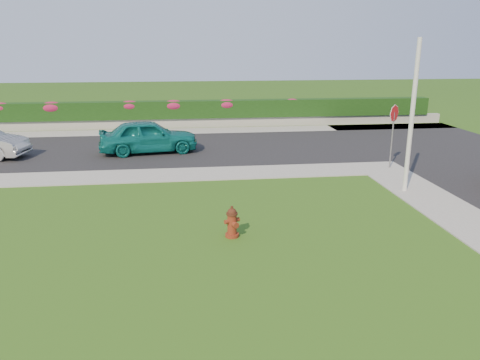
{
  "coord_description": "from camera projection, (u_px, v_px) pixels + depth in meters",
  "views": [
    {
      "loc": [
        -1.42,
        -9.66,
        5.17
      ],
      "look_at": [
        0.36,
        4.9,
        0.9
      ],
      "focal_mm": 35.0,
      "sensor_mm": 36.0,
      "label": 1
    }
  ],
  "objects": [
    {
      "name": "stop_sign",
      "position": [
        394.0,
        121.0,
        19.66
      ],
      "size": [
        0.59,
        0.49,
        2.75
      ],
      "rotation": [
        0.0,
        0.0,
        0.3
      ],
      "color": "slate",
      "rests_on": "ground"
    },
    {
      "name": "retaining_wall",
      "position": [
        190.0,
        123.0,
        30.16
      ],
      "size": [
        34.0,
        0.4,
        0.6
      ],
      "primitive_type": "cube",
      "color": "gray",
      "rests_on": "ground"
    },
    {
      "name": "curb_corner",
      "position": [
        381.0,
        168.0,
        20.21
      ],
      "size": [
        2.0,
        2.0,
        0.04
      ],
      "primitive_type": "cube",
      "color": "gray",
      "rests_on": "ground"
    },
    {
      "name": "sidewalk_far",
      "position": [
        70.0,
        178.0,
        18.69
      ],
      "size": [
        24.0,
        2.0,
        0.04
      ],
      "primitive_type": "cube",
      "color": "gray",
      "rests_on": "ground"
    },
    {
      "name": "ground",
      "position": [
        250.0,
        276.0,
        10.82
      ],
      "size": [
        120.0,
        120.0,
        0.0
      ],
      "primitive_type": "plane",
      "color": "black",
      "rests_on": "ground"
    },
    {
      "name": "sidewalk_beyond",
      "position": [
        190.0,
        131.0,
        28.81
      ],
      "size": [
        34.0,
        2.0,
        0.04
      ],
      "primitive_type": "cube",
      "color": "gray",
      "rests_on": "ground"
    },
    {
      "name": "flower_clump_f",
      "position": [
        292.0,
        103.0,
        30.61
      ],
      "size": [
        1.03,
        0.66,
        0.52
      ],
      "primitive_type": "ellipsoid",
      "color": "#BA2058",
      "rests_on": "hedge"
    },
    {
      "name": "hedge",
      "position": [
        189.0,
        109.0,
        30.02
      ],
      "size": [
        32.0,
        0.9,
        1.1
      ],
      "primitive_type": "cube",
      "color": "black",
      "rests_on": "retaining_wall"
    },
    {
      "name": "sedan_teal",
      "position": [
        148.0,
        136.0,
        22.84
      ],
      "size": [
        4.95,
        2.56,
        1.61
      ],
      "primitive_type": "imported",
      "rotation": [
        0.0,
        0.0,
        1.72
      ],
      "color": "#0D6764",
      "rests_on": "street_far"
    },
    {
      "name": "flower_clump_d",
      "position": [
        174.0,
        105.0,
        29.73
      ],
      "size": [
        1.38,
        0.89,
        0.69
      ],
      "primitive_type": "ellipsoid",
      "color": "#BA2058",
      "rests_on": "hedge"
    },
    {
      "name": "street_far",
      "position": [
        113.0,
        150.0,
        23.57
      ],
      "size": [
        26.0,
        8.0,
        0.04
      ],
      "primitive_type": "cube",
      "color": "black",
      "rests_on": "ground"
    },
    {
      "name": "flower_clump_c",
      "position": [
        130.0,
        106.0,
        29.4
      ],
      "size": [
        1.29,
        0.83,
        0.64
      ],
      "primitive_type": "ellipsoid",
      "color": "#BA2058",
      "rests_on": "hedge"
    },
    {
      "name": "flower_clump_b",
      "position": [
        52.0,
        107.0,
        28.86
      ],
      "size": [
        1.42,
        0.91,
        0.71
      ],
      "primitive_type": "ellipsoid",
      "color": "#BA2058",
      "rests_on": "hedge"
    },
    {
      "name": "utility_pole",
      "position": [
        412.0,
        118.0,
        16.32
      ],
      "size": [
        0.16,
        0.16,
        5.4
      ],
      "primitive_type": "cylinder",
      "color": "silver",
      "rests_on": "ground"
    },
    {
      "name": "fire_hydrant",
      "position": [
        232.0,
        222.0,
        12.94
      ],
      "size": [
        0.46,
        0.44,
        0.9
      ],
      "rotation": [
        0.0,
        0.0,
        0.44
      ],
      "color": "#54240D",
      "rests_on": "ground"
    },
    {
      "name": "flower_clump_e",
      "position": [
        227.0,
        104.0,
        30.12
      ],
      "size": [
        1.33,
        0.86,
        0.67
      ],
      "primitive_type": "ellipsoid",
      "color": "#BA2058",
      "rests_on": "hedge"
    },
    {
      "name": "flower_clump_a",
      "position": [
        1.0,
        108.0,
        28.5
      ],
      "size": [
        1.22,
        0.78,
        0.61
      ],
      "primitive_type": "ellipsoid",
      "color": "#BA2058",
      "rests_on": "hedge"
    }
  ]
}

